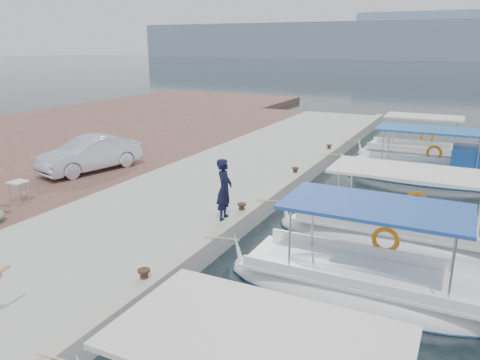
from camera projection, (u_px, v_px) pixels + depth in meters
name	position (u px, v px, depth m)	size (l,w,h in m)	color
ground	(230.00, 248.00, 13.49)	(400.00, 400.00, 0.00)	black
concrete_quay	(221.00, 182.00, 19.00)	(6.00, 40.00, 0.50)	#A2A29D
quay_curb	(285.00, 184.00, 17.74)	(0.44, 40.00, 0.12)	#A9A596
cobblestone_strip	(123.00, 168.00, 21.11)	(4.00, 40.00, 0.50)	brown
fishing_caique_b	(361.00, 289.00, 10.97)	(6.75, 2.31, 2.83)	white
fishing_caique_c	(399.00, 239.00, 13.79)	(7.45, 2.23, 2.83)	white
fishing_caique_d	(425.00, 176.00, 20.18)	(7.34, 2.24, 2.83)	white
fishing_caique_e	(417.00, 157.00, 23.75)	(6.08, 2.14, 2.83)	white
mooring_bollards	(242.00, 207.00, 14.74)	(0.28, 20.28, 0.33)	black
fisherman	(224.00, 189.00, 14.04)	(0.69, 0.45, 1.89)	black
parked_car	(90.00, 154.00, 19.61)	(1.51, 4.34, 1.43)	silver
folding_table	(19.00, 187.00, 15.70)	(0.55, 0.55, 0.73)	silver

